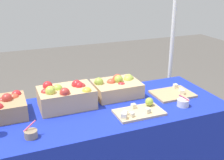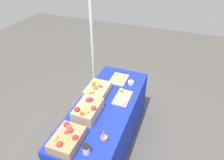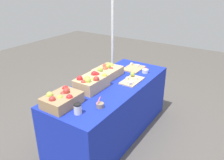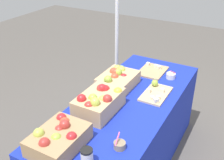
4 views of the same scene
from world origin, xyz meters
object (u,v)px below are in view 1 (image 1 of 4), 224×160
Objects in this scene: cutting_board_back at (173,94)px; tent_pole at (173,31)px; apple_crate_middle at (67,96)px; sample_bowl_mid at (183,103)px; apple_crate_right at (117,87)px; sample_bowl_near at (31,134)px; cutting_board_front at (140,111)px.

tent_pole reaches higher than cutting_board_back.
apple_crate_middle is at bearing 172.77° from cutting_board_back.
sample_bowl_mid is at bearing -103.53° from cutting_board_back.
tent_pole reaches higher than sample_bowl_mid.
apple_crate_middle is 0.45m from apple_crate_right.
sample_bowl_near is (-1.18, -0.23, 0.01)m from cutting_board_back.
cutting_board_back is 3.12× the size of sample_bowl_near.
apple_crate_right is at bearing 28.76° from sample_bowl_near.
cutting_board_back is at bearing -22.52° from apple_crate_right.
sample_bowl_mid is 1.01m from tent_pole.
cutting_board_back is at bearing 76.47° from sample_bowl_mid.
apple_crate_right is 3.61× the size of sample_bowl_mid.
apple_crate_right is at bearing 8.76° from apple_crate_middle.
tent_pole reaches higher than cutting_board_front.
sample_bowl_mid is (1.13, 0.02, 0.00)m from sample_bowl_near.
sample_bowl_near is at bearing -151.18° from tent_pole.
apple_crate_middle reaches higher than cutting_board_front.
apple_crate_middle is 1.39m from tent_pole.
sample_bowl_near reaches higher than cutting_board_front.
apple_crate_right is 0.98m from tent_pole.
sample_bowl_near is (-0.77, -0.04, 0.01)m from cutting_board_front.
cutting_board_back is at bearing -121.30° from tent_pole.
tent_pole is at bearing 22.36° from apple_crate_middle.
cutting_board_front is 0.77m from sample_bowl_near.
apple_crate_middle is at bearing 158.63° from sample_bowl_mid.
cutting_board_front is 0.15× the size of tent_pole.
cutting_board_front is 0.36m from sample_bowl_mid.
apple_crate_right is 1.14× the size of cutting_board_back.
apple_crate_middle is 1.24× the size of cutting_board_back.
apple_crate_middle is 0.56m from cutting_board_front.
tent_pole is (0.81, 0.45, 0.33)m from apple_crate_right.
sample_bowl_mid is (0.38, -0.39, -0.04)m from apple_crate_right.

